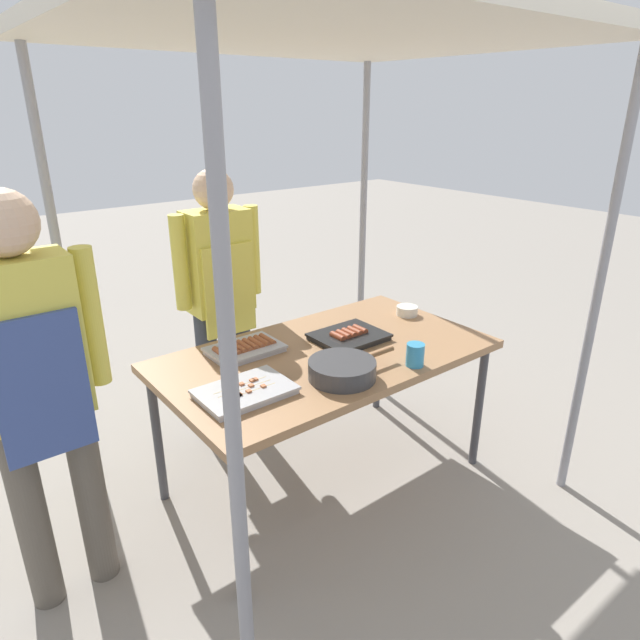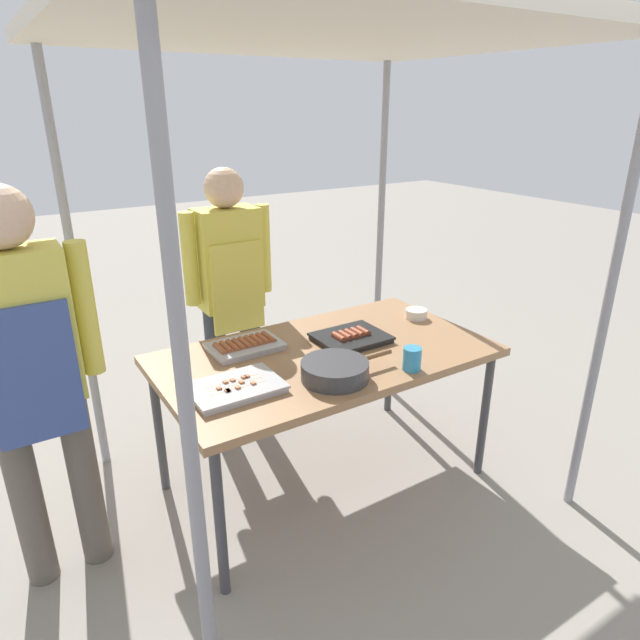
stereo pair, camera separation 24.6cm
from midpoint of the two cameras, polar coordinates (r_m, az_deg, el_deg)
ground_plane at (r=3.07m, az=2.91°, el=-16.19°), size 18.00×18.00×0.00m
stall_table at (r=2.70m, az=3.19°, el=-4.38°), size 1.60×0.90×0.75m
stall_canopy at (r=2.44m, az=3.92°, el=26.04°), size 2.10×1.80×2.17m
tray_grilled_sausages at (r=2.80m, az=5.74°, el=-1.86°), size 0.35×0.29×0.05m
tray_meat_skewers at (r=2.32m, az=-5.76°, el=-7.06°), size 0.38×0.26×0.04m
tray_pork_links at (r=2.70m, az=-5.19°, el=-2.70°), size 0.35×0.24×0.05m
cooking_wok at (r=2.41m, az=4.53°, el=-5.22°), size 0.46×0.30×0.08m
condiment_bowl at (r=3.15m, az=12.13°, el=0.59°), size 0.12×0.12×0.05m
drink_cup_near_edge at (r=2.54m, az=12.27°, el=-4.00°), size 0.08×0.08×0.11m
vendor_woman at (r=3.13m, az=-7.08°, el=3.65°), size 0.52×0.23×1.57m
customer_nearby at (r=2.25m, az=-25.09°, el=-4.33°), size 0.52×0.23×1.63m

